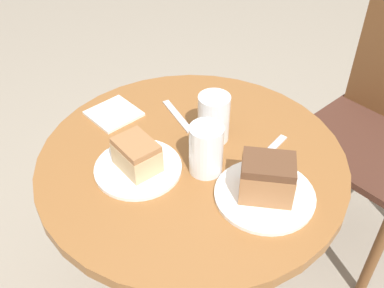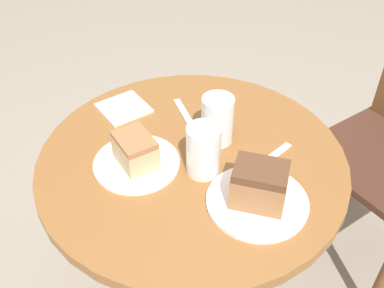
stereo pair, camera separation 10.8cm
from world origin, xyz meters
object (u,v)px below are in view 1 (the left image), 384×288
object	(u,v)px
cake_slice_far	(137,155)
glass_lemonade	(214,120)
plate_far	(138,168)
glass_water	(206,151)
cake_slice_near	(267,178)
plate_near	(265,195)
chair	(383,125)

from	to	relation	value
cake_slice_far	glass_lemonade	bearing A→B (deg)	88.66
plate_far	glass_water	size ratio (longest dim) A/B	1.65
plate_far	glass_lemonade	bearing A→B (deg)	88.66
cake_slice_near	glass_lemonade	distance (m)	0.23
plate_near	cake_slice_far	size ratio (longest dim) A/B	2.07
cake_slice_near	cake_slice_far	size ratio (longest dim) A/B	1.31
plate_near	glass_lemonade	world-z (taller)	glass_lemonade
glass_lemonade	glass_water	size ratio (longest dim) A/B	1.00
plate_near	cake_slice_far	xyz separation A→B (m)	(-0.24, -0.19, 0.04)
glass_water	plate_far	bearing A→B (deg)	-124.63
glass_lemonade	glass_water	xyz separation A→B (m)	(0.09, -0.09, -0.00)
plate_far	glass_lemonade	world-z (taller)	glass_lemonade
plate_far	glass_water	bearing A→B (deg)	55.37
chair	cake_slice_near	bearing A→B (deg)	-85.09
plate_far	cake_slice_near	bearing A→B (deg)	38.50
cake_slice_near	cake_slice_far	distance (m)	0.30
cake_slice_near	cake_slice_far	xyz separation A→B (m)	(-0.24, -0.19, -0.01)
glass_lemonade	cake_slice_far	bearing A→B (deg)	-91.34
cake_slice_near	plate_near	bearing A→B (deg)	-90.00
plate_near	cake_slice_far	distance (m)	0.31
cake_slice_near	glass_water	bearing A→B (deg)	-158.73
chair	plate_far	bearing A→B (deg)	-102.54
cake_slice_far	glass_water	bearing A→B (deg)	55.37
plate_near	cake_slice_near	xyz separation A→B (m)	(0.00, 0.00, 0.05)
cake_slice_far	glass_water	size ratio (longest dim) A/B	0.86
glass_water	chair	bearing A→B (deg)	90.55
plate_far	cake_slice_near	world-z (taller)	cake_slice_near
plate_far	glass_water	xyz separation A→B (m)	(0.09, 0.13, 0.05)
chair	cake_slice_near	world-z (taller)	chair
plate_far	cake_slice_far	world-z (taller)	cake_slice_far
plate_near	glass_water	bearing A→B (deg)	-158.73
plate_far	cake_slice_far	bearing A→B (deg)	0.00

